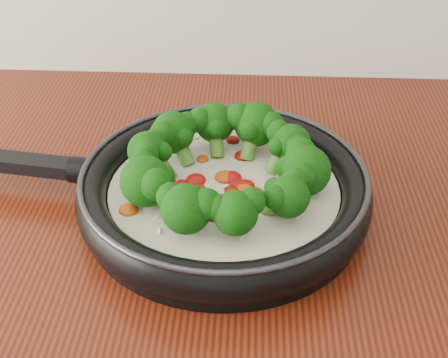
{
  "coord_description": "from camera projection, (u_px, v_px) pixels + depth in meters",
  "views": [
    {
      "loc": [
        -0.04,
        0.49,
        1.37
      ],
      "look_at": [
        -0.07,
        1.09,
        0.95
      ],
      "focal_mm": 48.41,
      "sensor_mm": 36.0,
      "label": 1
    }
  ],
  "objects": [
    {
      "name": "skillet",
      "position": [
        222.0,
        185.0,
        0.74
      ],
      "size": [
        0.59,
        0.41,
        0.11
      ],
      "color": "black",
      "rests_on": "counter"
    }
  ]
}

